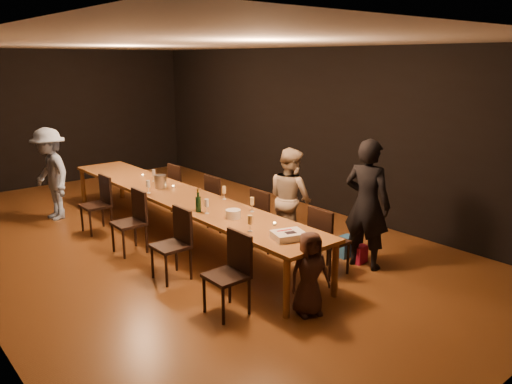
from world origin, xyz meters
TOP-DOWN VIEW (x-y plane):
  - ground at (0.00, 0.00)m, footprint 10.00×10.00m
  - room_shell at (0.00, 0.00)m, footprint 6.04×10.04m
  - table at (0.00, 0.00)m, footprint 0.90×6.00m
  - chair_right_0 at (0.85, -2.40)m, footprint 0.42×0.42m
  - chair_right_1 at (0.85, -1.20)m, footprint 0.42×0.42m
  - chair_right_2 at (0.85, 0.00)m, footprint 0.42×0.42m
  - chair_right_3 at (0.85, 1.20)m, footprint 0.42×0.42m
  - chair_left_0 at (-0.85, -2.40)m, footprint 0.42×0.42m
  - chair_left_1 at (-0.85, -1.20)m, footprint 0.42×0.42m
  - chair_left_2 at (-0.85, 0.00)m, footprint 0.42×0.42m
  - chair_left_3 at (-0.85, 1.20)m, footprint 0.42×0.42m
  - woman_birthday at (1.40, -2.56)m, footprint 0.56×0.73m
  - woman_tan at (1.15, -1.33)m, footprint 0.66×0.80m
  - man_blue at (-1.15, 2.37)m, footprint 0.67×1.09m
  - child at (-0.14, -3.00)m, footprint 0.55×0.45m
  - gift_bag_red at (1.46, -2.46)m, footprint 0.22×0.14m
  - gift_bag_blue at (1.48, -2.17)m, footprint 0.25×0.16m
  - birthday_cake at (-0.05, -2.56)m, footprint 0.44×0.39m
  - plate_stack at (-0.07, -1.52)m, footprint 0.23×0.23m
  - champagne_bottle at (-0.27, -0.99)m, footprint 0.08×0.08m
  - ice_bucket at (-0.01, 0.51)m, footprint 0.25×0.25m
  - wineglass_0 at (-0.24, -2.07)m, footprint 0.06×0.06m
  - wineglass_1 at (0.30, -1.46)m, footprint 0.06×0.06m
  - wineglass_2 at (-0.23, -1.13)m, footprint 0.06×0.06m
  - wineglass_3 at (0.38, -0.71)m, footprint 0.06×0.06m
  - wineglass_4 at (-0.32, 0.34)m, footprint 0.06×0.06m
  - wineglass_5 at (0.13, 0.99)m, footprint 0.06×0.06m
  - tealight_near at (0.15, -2.09)m, footprint 0.05×0.05m
  - tealight_mid at (0.15, 0.38)m, footprint 0.05×0.05m
  - tealight_far at (0.15, 1.44)m, footprint 0.05×0.05m

SIDE VIEW (x-z plane):
  - ground at x=0.00m, z-range 0.00..0.00m
  - gift_bag_red at x=1.46m, z-range 0.00..0.25m
  - gift_bag_blue at x=1.48m, z-range 0.00..0.31m
  - chair_right_0 at x=0.85m, z-range 0.00..0.93m
  - chair_right_1 at x=0.85m, z-range 0.00..0.93m
  - chair_right_2 at x=0.85m, z-range 0.00..0.93m
  - chair_right_3 at x=0.85m, z-range 0.00..0.93m
  - chair_left_0 at x=-0.85m, z-range 0.00..0.93m
  - chair_left_1 at x=-0.85m, z-range 0.00..0.93m
  - chair_left_2 at x=-0.85m, z-range 0.00..0.93m
  - chair_left_3 at x=-0.85m, z-range 0.00..0.93m
  - child at x=-0.14m, z-range 0.00..0.97m
  - table at x=0.00m, z-range 0.33..1.08m
  - woman_tan at x=1.15m, z-range 0.00..1.53m
  - tealight_near at x=0.15m, z-range 0.75..0.78m
  - tealight_mid at x=0.15m, z-range 0.75..0.78m
  - tealight_far at x=0.15m, z-range 0.75..0.78m
  - birthday_cake at x=-0.05m, z-range 0.75..0.84m
  - plate_stack at x=-0.07m, z-range 0.75..0.86m
  - man_blue at x=-1.15m, z-range 0.00..1.64m
  - wineglass_0 at x=-0.24m, z-range 0.75..0.96m
  - wineglass_1 at x=0.30m, z-range 0.75..0.96m
  - wineglass_2 at x=-0.23m, z-range 0.75..0.96m
  - wineglass_3 at x=0.38m, z-range 0.75..0.96m
  - wineglass_4 at x=-0.32m, z-range 0.75..0.96m
  - wineglass_5 at x=0.13m, z-range 0.75..0.96m
  - ice_bucket at x=-0.01m, z-range 0.75..0.97m
  - woman_birthday at x=1.40m, z-range 0.00..1.79m
  - champagne_bottle at x=-0.27m, z-range 0.75..1.07m
  - room_shell at x=0.00m, z-range 0.57..3.59m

